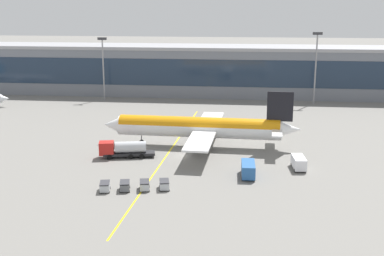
# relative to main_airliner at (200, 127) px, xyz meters

# --- Properties ---
(ground_plane) EXTENTS (700.00, 700.00, 0.00)m
(ground_plane) POSITION_rel_main_airliner_xyz_m (-2.62, -6.75, -4.21)
(ground_plane) COLOR slate
(apron_lead_in_line) EXTENTS (3.91, 79.93, 0.01)m
(apron_lead_in_line) POSITION_rel_main_airliner_xyz_m (-5.88, -4.75, -4.21)
(apron_lead_in_line) COLOR yellow
(apron_lead_in_line) RESTS_ON ground_plane
(terminal_building) EXTENTS (219.36, 17.01, 15.94)m
(terminal_building) POSITION_rel_main_airliner_xyz_m (15.02, 62.31, 3.78)
(terminal_building) COLOR slate
(terminal_building) RESTS_ON ground_plane
(main_airliner) EXTENTS (41.90, 33.02, 12.16)m
(main_airliner) POSITION_rel_main_airliner_xyz_m (0.00, 0.00, 0.00)
(main_airliner) COLOR white
(main_airliner) RESTS_ON ground_plane
(fuel_tanker) EXTENTS (11.08, 4.65, 3.25)m
(fuel_tanker) POSITION_rel_main_airliner_xyz_m (-14.21, -9.31, -2.47)
(fuel_tanker) COLOR #232326
(fuel_tanker) RESTS_ON ground_plane
(lavatory_truck) EXTENTS (2.50, 5.87, 2.50)m
(lavatory_truck) POSITION_rel_main_airliner_xyz_m (10.17, -17.78, -2.79)
(lavatory_truck) COLOR #285B9E
(lavatory_truck) RESTS_ON ground_plane
(crew_van) EXTENTS (2.54, 5.17, 2.30)m
(crew_van) POSITION_rel_main_airliner_xyz_m (19.34, -12.64, -2.90)
(crew_van) COLOR white
(crew_van) RESTS_ON ground_plane
(baggage_cart_0) EXTENTS (2.08, 2.91, 1.48)m
(baggage_cart_0) POSITION_rel_main_airliner_xyz_m (-12.81, -27.49, -3.43)
(baggage_cart_0) COLOR #B2B7BC
(baggage_cart_0) RESTS_ON ground_plane
(baggage_cart_1) EXTENTS (2.08, 2.91, 1.48)m
(baggage_cart_1) POSITION_rel_main_airliner_xyz_m (-9.68, -26.84, -3.43)
(baggage_cart_1) COLOR #595B60
(baggage_cart_1) RESTS_ON ground_plane
(baggage_cart_2) EXTENTS (2.08, 2.91, 1.48)m
(baggage_cart_2) POSITION_rel_main_airliner_xyz_m (-6.55, -26.19, -3.43)
(baggage_cart_2) COLOR #B2B7BC
(baggage_cart_2) RESTS_ON ground_plane
(baggage_cart_3) EXTENTS (2.08, 2.91, 1.48)m
(baggage_cart_3) POSITION_rel_main_airliner_xyz_m (-3.41, -25.54, -3.43)
(baggage_cart_3) COLOR #B2B7BC
(baggage_cart_3) RESTS_ON ground_plane
(apron_light_mast_1) EXTENTS (2.80, 0.50, 21.17)m
(apron_light_mast_1) POSITION_rel_main_airliner_xyz_m (29.64, 50.35, 8.31)
(apron_light_mast_1) COLOR gray
(apron_light_mast_1) RESTS_ON ground_plane
(apron_light_mast_2) EXTENTS (2.80, 0.50, 19.18)m
(apron_light_mast_2) POSITION_rel_main_airliner_xyz_m (-34.88, 50.35, 7.27)
(apron_light_mast_2) COLOR gray
(apron_light_mast_2) RESTS_ON ground_plane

